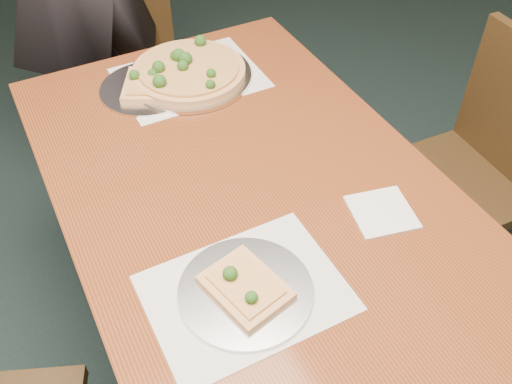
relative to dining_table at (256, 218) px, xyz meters
name	(u,v)px	position (x,y,z in m)	size (l,w,h in m)	color
dining_table	(256,218)	(0.00, 0.00, 0.00)	(0.90, 1.50, 0.75)	#5B2612
chair_far	(128,55)	(0.01, 1.13, -0.14)	(0.47, 0.47, 0.91)	black
chair_right	(475,165)	(0.78, 0.00, -0.14)	(0.44, 0.44, 0.91)	black
placemat_main	(190,78)	(0.05, 0.53, 0.09)	(0.42, 0.32, 0.00)	white
placemat_near	(246,293)	(-0.16, -0.25, 0.09)	(0.40, 0.30, 0.00)	white
pizza_pan	(188,71)	(0.05, 0.53, 0.12)	(0.38, 0.38, 0.07)	silver
slice_plate_near	(245,289)	(-0.16, -0.25, 0.11)	(0.28, 0.28, 0.06)	silver
slice_plate_far	(147,86)	(-0.09, 0.53, 0.10)	(0.28, 0.28, 0.06)	silver
napkin	(382,212)	(0.23, -0.20, 0.09)	(0.14, 0.14, 0.01)	white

